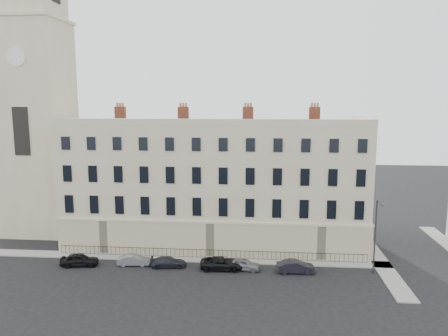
{
  "coord_description": "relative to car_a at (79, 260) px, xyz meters",
  "views": [
    {
      "loc": [
        -0.18,
        -41.66,
        18.03
      ],
      "look_at": [
        -4.77,
        10.0,
        9.74
      ],
      "focal_mm": 35.0,
      "sensor_mm": 36.0,
      "label": 1
    }
  ],
  "objects": [
    {
      "name": "ground",
      "position": [
        19.85,
        -2.0,
        -0.69
      ],
      "size": [
        160.0,
        160.0,
        0.0
      ],
      "primitive_type": "plane",
      "color": "black",
      "rests_on": "ground"
    },
    {
      "name": "terrace",
      "position": [
        13.88,
        9.97,
        6.81
      ],
      "size": [
        36.22,
        12.22,
        17.0
      ],
      "color": "beige",
      "rests_on": "ground"
    },
    {
      "name": "church_tower",
      "position": [
        -10.15,
        12.0,
        17.97
      ],
      "size": [
        8.0,
        8.13,
        44.0
      ],
      "color": "beige",
      "rests_on": "ground"
    },
    {
      "name": "pavement_terrace",
      "position": [
        9.85,
        3.0,
        -0.63
      ],
      "size": [
        48.0,
        2.0,
        0.12
      ],
      "primitive_type": "cube",
      "color": "gray",
      "rests_on": "ground"
    },
    {
      "name": "pavement_east_return",
      "position": [
        32.85,
        6.0,
        -0.63
      ],
      "size": [
        2.0,
        24.0,
        0.12
      ],
      "primitive_type": "cube",
      "color": "gray",
      "rests_on": "ground"
    },
    {
      "name": "railings",
      "position": [
        13.85,
        3.4,
        -0.13
      ],
      "size": [
        35.0,
        0.04,
        0.96
      ],
      "color": "black",
      "rests_on": "ground"
    },
    {
      "name": "car_a",
      "position": [
        0.0,
        0.0,
        0.0
      ],
      "size": [
        4.22,
        2.17,
        1.37
      ],
      "primitive_type": "imported",
      "rotation": [
        0.0,
        0.0,
        1.71
      ],
      "color": "black",
      "rests_on": "ground"
    },
    {
      "name": "car_b",
      "position": [
        5.84,
        0.72,
        -0.11
      ],
      "size": [
        3.61,
        1.58,
        1.15
      ],
      "primitive_type": "imported",
      "rotation": [
        0.0,
        0.0,
        1.68
      ],
      "color": "slate",
      "rests_on": "ground"
    },
    {
      "name": "car_c",
      "position": [
        9.73,
        0.52,
        -0.13
      ],
      "size": [
        4.03,
        2.08,
        1.12
      ],
      "primitive_type": "imported",
      "rotation": [
        0.0,
        0.0,
        1.71
      ],
      "color": "black",
      "rests_on": "ground"
    },
    {
      "name": "car_d",
      "position": [
        15.56,
        0.43,
        -0.04
      ],
      "size": [
        4.77,
        2.39,
        1.3
      ],
      "primitive_type": "imported",
      "rotation": [
        0.0,
        0.0,
        1.62
      ],
      "color": "black",
      "rests_on": "ground"
    },
    {
      "name": "car_e",
      "position": [
        17.85,
        0.48,
        -0.07
      ],
      "size": [
        3.77,
        1.96,
        1.23
      ],
      "primitive_type": "imported",
      "rotation": [
        0.0,
        0.0,
        1.42
      ],
      "color": "slate",
      "rests_on": "ground"
    },
    {
      "name": "car_f",
      "position": [
        23.29,
        0.17,
        -0.03
      ],
      "size": [
        4.07,
        1.63,
        1.31
      ],
      "primitive_type": "imported",
      "rotation": [
        0.0,
        0.0,
        1.63
      ],
      "color": "black",
      "rests_on": "ground"
    },
    {
      "name": "streetlamp",
      "position": [
        31.35,
        0.62,
        3.65
      ],
      "size": [
        0.38,
        1.69,
        7.83
      ],
      "rotation": [
        0.0,
        0.0,
        -0.14
      ],
      "color": "#313136",
      "rests_on": "ground"
    }
  ]
}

